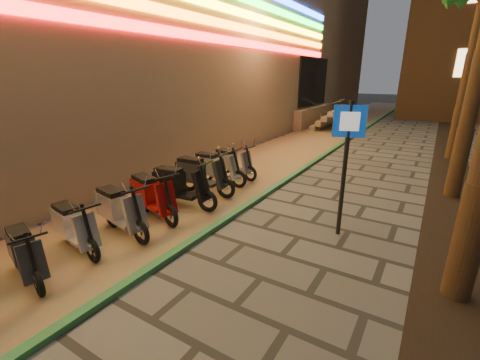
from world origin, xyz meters
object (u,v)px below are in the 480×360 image
Objects in this scene: scooter_7 at (178,185)px; scooter_6 at (151,195)px; scooter_3 at (25,253)px; scooter_9 at (215,167)px; scooter_8 at (199,174)px; scooter_4 at (73,226)px; scooter_10 at (231,162)px; scooter_5 at (119,210)px; pedestrian_sign at (346,151)px.

scooter_6 is at bearing -103.47° from scooter_7.
scooter_7 reaches higher than scooter_3.
scooter_8 is at bearing -87.46° from scooter_9.
scooter_9 is (-0.13, 2.76, -0.00)m from scooter_6.
scooter_7 is (0.26, 2.70, 0.08)m from scooter_4.
scooter_5 is at bearing -81.50° from scooter_10.
scooter_3 is 0.85× the size of scooter_5.
scooter_5 is (-4.03, -2.38, -1.28)m from pedestrian_sign.
pedestrian_sign is 1.60× the size of scooter_9.
scooter_3 is 0.93× the size of scooter_4.
scooter_6 reaches higher than scooter_5.
scooter_6 reaches higher than scooter_3.
scooter_4 is 5.51m from scooter_10.
scooter_5 is at bearing -91.42° from scooter_9.
scooter_7 is at bearing -85.28° from scooter_8.
scooter_4 is at bearing -91.22° from scooter_5.
scooter_5 reaches higher than scooter_4.
pedestrian_sign reaches higher than scooter_3.
scooter_9 is (-0.10, 0.90, -0.03)m from scooter_8.
scooter_6 is at bearing -92.57° from scooter_8.
scooter_8 is at bearing 152.32° from pedestrian_sign.
scooter_4 is at bearing -83.61° from scooter_10.
scooter_5 is (-0.01, 1.89, 0.08)m from scooter_3.
scooter_5 is 1.05× the size of scooter_10.
scooter_3 is at bearing -92.48° from scooter_8.
scooter_5 is at bearing -92.09° from scooter_8.
scooter_6 is 0.95× the size of scooter_7.
scooter_8 is 1.06× the size of scooter_9.
pedestrian_sign is at bearing -21.01° from scooter_10.
scooter_6 is (0.14, 1.87, 0.06)m from scooter_4.
scooter_4 reaches higher than scooter_3.
scooter_9 is 1.06× the size of scooter_10.
scooter_8 reaches higher than scooter_7.
scooter_4 is 0.86× the size of scooter_7.
scooter_6 reaches higher than scooter_10.
scooter_3 is 0.84× the size of scooter_9.
scooter_5 is 0.99× the size of scooter_6.
scooter_7 reaches higher than scooter_6.
scooter_5 is 0.93× the size of scooter_8.
pedestrian_sign reaches higher than scooter_7.
scooter_7 reaches higher than scooter_10.
scooter_7 reaches higher than scooter_5.
scooter_10 reaches higher than scooter_4.
scooter_9 reaches higher than scooter_3.
pedestrian_sign is at bearing 40.30° from scooter_5.
scooter_4 is 0.91× the size of scooter_5.
scooter_5 is 2.81m from scooter_8.
pedestrian_sign reaches higher than scooter_5.
scooter_10 is (-0.06, 1.78, -0.07)m from scooter_8.
scooter_4 is at bearing -100.70° from scooter_7.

